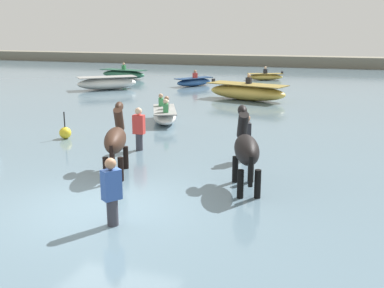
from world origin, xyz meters
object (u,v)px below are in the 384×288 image
(boat_far_offshore, at_px, (123,74))
(horse_trailing_black, at_px, (246,151))
(channel_buoy, at_px, (65,133))
(boat_distant_west, at_px, (265,77))
(boat_mid_outer, at_px, (107,83))
(boat_mid_channel, at_px, (165,115))
(person_onlooker_right, at_px, (139,134))
(boat_near_port, at_px, (194,82))
(person_wading_close, at_px, (246,143))
(boat_distant_east, at_px, (247,92))
(person_spectator_far, at_px, (112,200))
(horse_lead_dark_bay, at_px, (116,141))

(boat_far_offshore, bearing_deg, horse_trailing_black, -56.23)
(horse_trailing_black, bearing_deg, channel_buoy, 156.80)
(channel_buoy, bearing_deg, boat_distant_west, 82.31)
(boat_far_offshore, xyz_separation_m, boat_mid_outer, (2.03, -5.89, 0.05))
(boat_mid_channel, height_order, person_onlooker_right, person_onlooker_right)
(boat_near_port, bearing_deg, boat_mid_outer, -141.33)
(person_wading_close, bearing_deg, boat_mid_outer, 132.19)
(boat_distant_east, height_order, channel_buoy, boat_distant_east)
(person_wading_close, bearing_deg, person_spectator_far, -104.49)
(boat_mid_outer, bearing_deg, boat_mid_channel, -49.00)
(boat_mid_channel, bearing_deg, boat_mid_outer, 131.00)
(boat_distant_east, relative_size, channel_buoy, 4.97)
(person_onlooker_right, bearing_deg, person_wading_close, -1.01)
(horse_lead_dark_bay, distance_m, boat_near_port, 18.03)
(person_onlooker_right, xyz_separation_m, person_wading_close, (3.12, -0.06, 0.00))
(horse_trailing_black, xyz_separation_m, channel_buoy, (-6.46, 2.77, -0.65))
(boat_distant_east, xyz_separation_m, boat_distant_west, (-0.90, 9.56, -0.16))
(boat_mid_outer, relative_size, person_onlooker_right, 2.10)
(boat_distant_east, height_order, boat_mid_outer, boat_distant_east)
(horse_lead_dark_bay, bearing_deg, person_onlooker_right, 101.92)
(channel_buoy, bearing_deg, boat_near_port, 93.19)
(boat_mid_channel, relative_size, person_wading_close, 1.63)
(person_spectator_far, height_order, person_onlooker_right, same)
(boat_distant_east, bearing_deg, boat_mid_outer, 170.87)
(horse_lead_dark_bay, bearing_deg, boat_mid_outer, 120.25)
(person_spectator_far, bearing_deg, horse_lead_dark_bay, 116.98)
(boat_far_offshore, distance_m, channel_buoy, 18.73)
(horse_lead_dark_bay, relative_size, boat_distant_west, 0.79)
(boat_far_offshore, height_order, boat_mid_outer, boat_far_offshore)
(boat_near_port, relative_size, boat_distant_west, 1.03)
(horse_trailing_black, relative_size, boat_mid_outer, 0.61)
(boat_distant_east, relative_size, boat_distant_west, 1.68)
(horse_trailing_black, height_order, channel_buoy, horse_trailing_black)
(boat_mid_outer, bearing_deg, channel_buoy, -66.56)
(boat_distant_east, relative_size, boat_far_offshore, 1.18)
(boat_mid_outer, relative_size, person_wading_close, 2.10)
(boat_mid_outer, height_order, boat_near_port, boat_near_port)
(horse_trailing_black, bearing_deg, person_wading_close, 102.81)
(person_spectator_far, xyz_separation_m, channel_buoy, (-4.71, 5.47, -0.28))
(boat_distant_west, bearing_deg, boat_distant_east, -84.64)
(boat_distant_east, xyz_separation_m, person_spectator_far, (1.15, -15.58, 0.07))
(horse_lead_dark_bay, bearing_deg, horse_trailing_black, -0.62)
(person_wading_close, distance_m, channel_buoy, 6.00)
(boat_near_port, bearing_deg, person_wading_close, -66.20)
(horse_lead_dark_bay, distance_m, person_wading_close, 3.43)
(horse_lead_dark_bay, bearing_deg, boat_far_offshore, 117.17)
(boat_distant_west, distance_m, person_spectator_far, 25.22)
(horse_lead_dark_bay, bearing_deg, boat_distant_east, 88.94)
(boat_distant_west, distance_m, person_onlooker_right, 20.21)
(boat_mid_channel, distance_m, boat_distant_west, 16.15)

